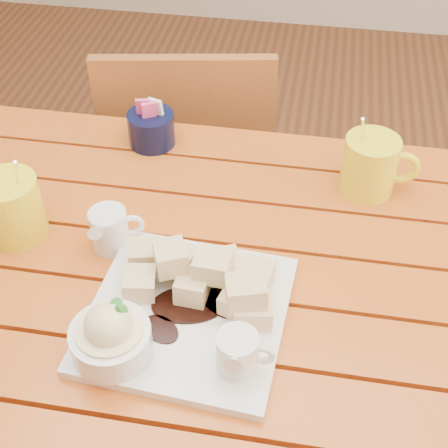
% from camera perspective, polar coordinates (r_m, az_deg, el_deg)
% --- Properties ---
extents(table, '(1.20, 0.79, 0.75)m').
position_cam_1_polar(table, '(1.10, -1.84, -7.68)').
color(table, '#B04E16').
rests_on(table, ground).
extents(dessert_plate, '(0.31, 0.31, 0.12)m').
position_cam_1_polar(dessert_plate, '(0.92, -4.50, -7.93)').
color(dessert_plate, white).
rests_on(dessert_plate, table).
extents(coffee_mug_left, '(0.14, 0.10, 0.17)m').
position_cam_1_polar(coffee_mug_left, '(1.09, -18.99, 1.44)').
color(coffee_mug_left, yellow).
rests_on(coffee_mug_left, table).
extents(coffee_mug_right, '(0.14, 0.10, 0.16)m').
position_cam_1_polar(coffee_mug_right, '(1.16, 13.31, 5.30)').
color(coffee_mug_right, yellow).
rests_on(coffee_mug_right, table).
extents(cream_pitcher, '(0.09, 0.08, 0.08)m').
position_cam_1_polar(cream_pitcher, '(1.04, -10.35, -0.47)').
color(cream_pitcher, white).
rests_on(cream_pitcher, table).
extents(sugar_caddy, '(0.09, 0.09, 0.10)m').
position_cam_1_polar(sugar_caddy, '(1.26, -6.66, 8.73)').
color(sugar_caddy, black).
rests_on(sugar_caddy, table).
extents(chair_far, '(0.47, 0.47, 0.85)m').
position_cam_1_polar(chair_far, '(1.66, -3.05, 5.16)').
color(chair_far, brown).
rests_on(chair_far, ground).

